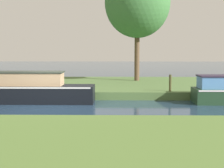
{
  "coord_description": "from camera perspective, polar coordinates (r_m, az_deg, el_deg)",
  "views": [
    {
      "loc": [
        2.95,
        -15.0,
        2.51
      ],
      "look_at": [
        2.65,
        1.2,
        0.9
      ],
      "focal_mm": 55.11,
      "sensor_mm": 36.0,
      "label": 1
    }
  ],
  "objects": [
    {
      "name": "mooring_post_near",
      "position": [
        17.79,
        9.64,
        0.17
      ],
      "size": [
        0.13,
        0.13,
        0.86
      ],
      "primitive_type": "cylinder",
      "color": "#444021",
      "rests_on": "riverbank_far"
    },
    {
      "name": "ground_plane",
      "position": [
        15.49,
        -9.94,
        -3.73
      ],
      "size": [
        120.0,
        120.0,
        0.0
      ],
      "primitive_type": "plane",
      "color": "#21374F"
    },
    {
      "name": "riverbank_far",
      "position": [
        22.32,
        -6.53,
        -0.3
      ],
      "size": [
        72.0,
        10.0,
        0.4
      ],
      "primitive_type": "cube",
      "color": "#4E6B38",
      "rests_on": "ground_plane"
    },
    {
      "name": "willow_tree_left",
      "position": [
        23.88,
        4.24,
        13.31
      ],
      "size": [
        4.42,
        4.17,
        7.7
      ],
      "color": "brown",
      "rests_on": "riverbank_far"
    }
  ]
}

